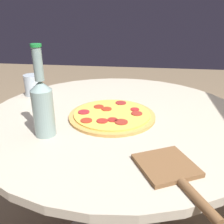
{
  "coord_description": "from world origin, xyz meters",
  "views": [
    {
      "loc": [
        0.85,
        0.09,
        1.12
      ],
      "look_at": [
        0.03,
        -0.01,
        0.76
      ],
      "focal_mm": 40.0,
      "sensor_mm": 36.0,
      "label": 1
    }
  ],
  "objects_px": {
    "beer_bottle": "(43,105)",
    "pizza_paddle": "(172,172)",
    "pizza": "(112,115)",
    "drinking_glass": "(33,85)"
  },
  "relations": [
    {
      "from": "pizza",
      "to": "beer_bottle",
      "type": "relative_size",
      "value": 1.12
    },
    {
      "from": "pizza",
      "to": "pizza_paddle",
      "type": "height_order",
      "value": "pizza"
    },
    {
      "from": "beer_bottle",
      "to": "pizza_paddle",
      "type": "bearing_deg",
      "value": 67.65
    },
    {
      "from": "pizza",
      "to": "pizza_paddle",
      "type": "xyz_separation_m",
      "value": [
        0.31,
        0.19,
        -0.0
      ]
    },
    {
      "from": "pizza",
      "to": "pizza_paddle",
      "type": "relative_size",
      "value": 1.17
    },
    {
      "from": "pizza",
      "to": "beer_bottle",
      "type": "xyz_separation_m",
      "value": [
        0.16,
        -0.19,
        0.09
      ]
    },
    {
      "from": "beer_bottle",
      "to": "drinking_glass",
      "type": "height_order",
      "value": "beer_bottle"
    },
    {
      "from": "pizza_paddle",
      "to": "drinking_glass",
      "type": "distance_m",
      "value": 0.76
    },
    {
      "from": "pizza_paddle",
      "to": "drinking_glass",
      "type": "relative_size",
      "value": 2.88
    },
    {
      "from": "beer_bottle",
      "to": "pizza",
      "type": "bearing_deg",
      "value": 129.87
    }
  ]
}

